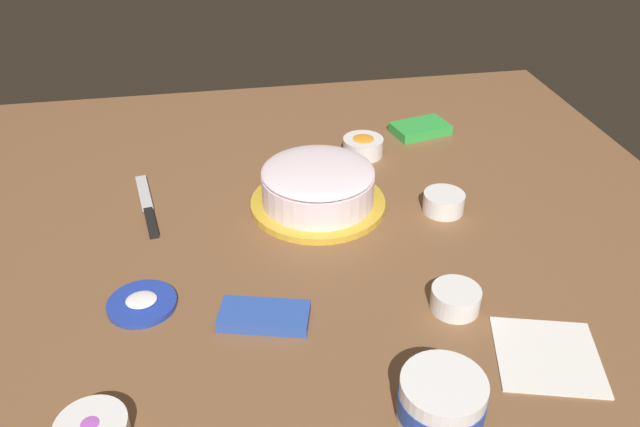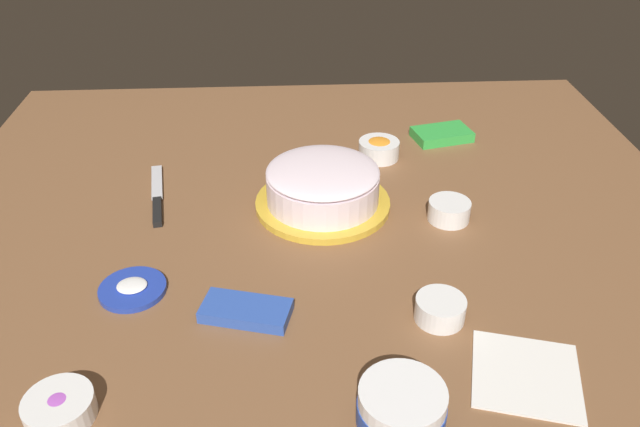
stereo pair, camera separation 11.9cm
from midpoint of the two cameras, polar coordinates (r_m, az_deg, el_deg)
ground_plane at (r=1.18m, az=-2.80°, el=-2.67°), size 1.54×1.54×0.00m
frosted_cake at (r=1.26m, az=-2.91°, el=2.26°), size 0.27×0.27×0.09m
frosting_tub at (r=0.86m, az=6.85°, el=-16.49°), size 0.12×0.12×0.07m
frosting_tub_lid at (r=1.09m, az=-18.79°, el=-7.76°), size 0.11×0.11×0.02m
spreading_knife at (r=1.32m, az=-17.73°, el=0.23°), size 0.06×0.24×0.01m
sprinkle_bowl_pink at (r=1.27m, az=8.43°, el=0.97°), size 0.08×0.08×0.04m
sprinkle_bowl_orange at (r=1.46m, az=1.55°, el=6.07°), size 0.09×0.09×0.04m
sprinkle_bowl_blue at (r=1.03m, az=8.86°, el=-7.70°), size 0.08×0.08×0.04m
candy_box_lower at (r=1.02m, az=-8.44°, el=-9.24°), size 0.15×0.10×0.02m
candy_box_upper at (r=1.58m, az=6.85°, el=7.53°), size 0.15×0.11×0.02m
paper_napkin at (r=0.99m, az=16.53°, el=-12.22°), size 0.19×0.19×0.01m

